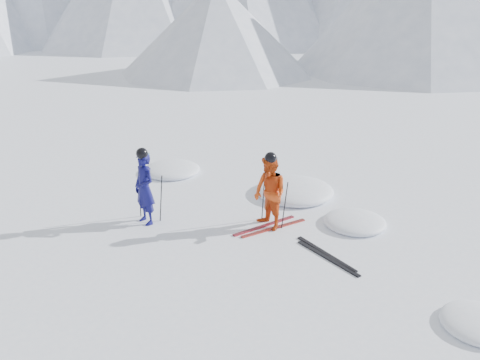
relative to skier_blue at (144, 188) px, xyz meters
The scene contains 12 objects.
ground 3.58m from the skier_blue, ahead, with size 160.00×160.00×0.00m, color white.
skier_blue is the anchor object (origin of this frame).
skier_red 2.81m from the skier_blue, 26.33° to the left, with size 0.81×0.63×1.67m, color #C83F10.
pole_blue_left 0.44m from the skier_blue, 153.43° to the left, with size 0.02×0.02×1.12m, color black.
pole_blue_right 0.45m from the skier_blue, 45.00° to the left, with size 0.02×0.02×1.12m, color black.
pole_red_left 2.69m from the skier_blue, 33.99° to the left, with size 0.02×0.02×1.11m, color black.
pole_red_right 3.16m from the skier_blue, 26.35° to the left, with size 0.02×0.02×1.11m, color black.
ski_worn_left 2.83m from the skier_blue, 27.46° to the left, with size 0.09×1.70×0.03m, color black.
ski_worn_right 3.03m from the skier_blue, 25.28° to the left, with size 0.09×1.70×0.03m, color black.
ski_loose_a 4.24m from the skier_blue, 10.77° to the left, with size 0.09×1.70×0.03m, color black.
ski_loose_b 4.31m from the skier_blue, ahead, with size 0.09×1.70×0.03m, color black.
snow_lumps 3.49m from the skier_blue, 53.07° to the left, with size 10.16×5.07×0.45m.
Camera 1 is at (3.92, -8.36, 5.09)m, focal length 38.00 mm.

